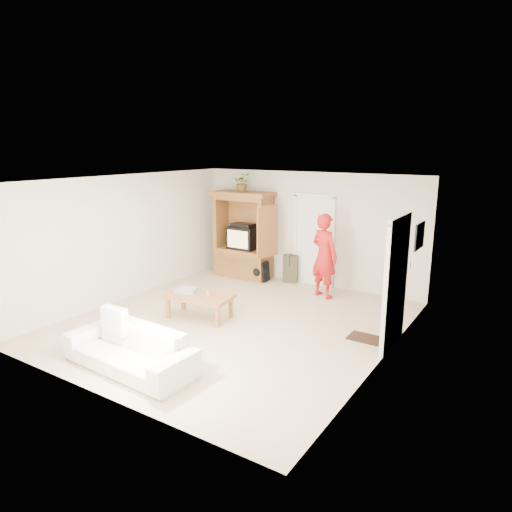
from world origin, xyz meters
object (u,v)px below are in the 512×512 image
(armoire, at_px, (244,240))
(man, at_px, (324,256))
(sofa, at_px, (130,349))
(coffee_table, at_px, (199,298))

(armoire, height_order, man, armoire)
(man, distance_m, sofa, 4.67)
(man, bearing_deg, armoire, 9.21)
(man, xyz_separation_m, coffee_table, (-1.43, -2.41, -0.51))
(man, relative_size, sofa, 0.87)
(armoire, distance_m, man, 2.36)
(coffee_table, bearing_deg, sofa, -86.19)
(coffee_table, bearing_deg, armoire, 99.59)
(man, bearing_deg, coffee_table, 78.59)
(coffee_table, bearing_deg, man, 51.40)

